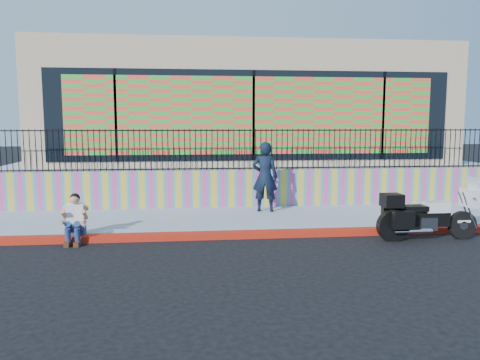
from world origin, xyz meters
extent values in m
plane|color=black|center=(0.00, 0.00, 0.00)|extent=(90.00, 90.00, 0.00)
cube|color=#A50B0E|center=(0.00, 0.00, 0.07)|extent=(16.00, 0.30, 0.15)
cube|color=#8F99AC|center=(0.00, 1.65, 0.07)|extent=(16.00, 3.00, 0.15)
cube|color=#EC3E97|center=(0.00, 3.25, 0.70)|extent=(16.00, 0.20, 1.10)
cube|color=#8F99AC|center=(0.00, 8.35, 0.62)|extent=(16.00, 10.00, 1.25)
cube|color=tan|center=(0.00, 8.15, 3.25)|extent=(14.00, 8.00, 4.00)
cube|color=black|center=(0.00, 4.13, 2.85)|extent=(12.60, 0.04, 2.80)
cube|color=#FB5037|center=(0.00, 4.10, 2.85)|extent=(11.48, 0.02, 2.40)
cylinder|color=black|center=(4.14, -0.63, 0.32)|extent=(0.64, 0.14, 0.64)
cylinder|color=black|center=(2.50, -0.63, 0.32)|extent=(0.64, 0.14, 0.64)
cube|color=black|center=(3.32, -0.63, 0.48)|extent=(0.92, 0.27, 0.33)
cube|color=silver|center=(3.27, -0.63, 0.39)|extent=(0.39, 0.33, 0.29)
cube|color=white|center=(3.50, -0.63, 0.75)|extent=(0.53, 0.31, 0.23)
cube|color=black|center=(2.98, -0.63, 0.73)|extent=(0.53, 0.33, 0.12)
cube|color=white|center=(4.32, -0.63, 0.95)|extent=(0.29, 0.50, 0.41)
cube|color=silver|center=(4.35, -0.63, 1.26)|extent=(0.18, 0.44, 0.33)
cube|color=black|center=(2.45, -0.63, 0.92)|extent=(0.43, 0.41, 0.29)
cube|color=black|center=(2.60, -0.92, 0.53)|extent=(0.46, 0.17, 0.39)
cube|color=black|center=(2.60, -0.34, 0.53)|extent=(0.46, 0.17, 0.39)
cube|color=white|center=(4.14, -0.63, 0.42)|extent=(0.31, 0.15, 0.06)
imported|color=black|center=(0.09, 2.39, 1.13)|extent=(0.80, 0.62, 1.96)
cube|color=navy|center=(-4.52, 0.10, 0.24)|extent=(0.36, 0.28, 0.18)
cube|color=white|center=(-4.52, 0.06, 0.59)|extent=(0.38, 0.27, 0.54)
sphere|color=tan|center=(-4.52, 0.02, 0.95)|extent=(0.21, 0.21, 0.21)
cube|color=#472814|center=(-4.62, -0.34, 0.05)|extent=(0.11, 0.26, 0.10)
cube|color=#472814|center=(-4.42, -0.34, 0.05)|extent=(0.11, 0.26, 0.10)
camera|label=1|loc=(-2.00, -10.43, 2.62)|focal=35.00mm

